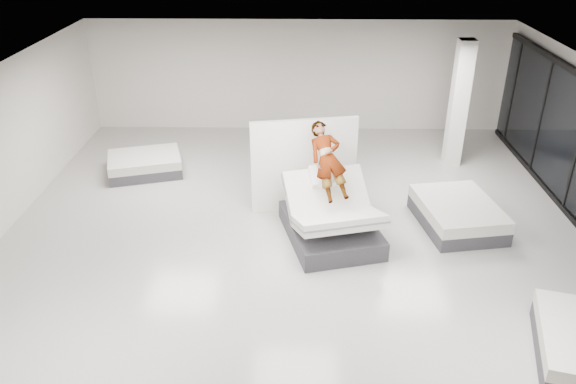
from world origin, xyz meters
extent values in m
plane|color=#A9A69F|center=(0.00, 0.00, 0.00)|extent=(14.00, 14.00, 0.00)
plane|color=#262629|center=(0.00, 0.00, 3.20)|extent=(14.00, 14.00, 0.00)
cube|color=beige|center=(0.00, 7.00, 1.60)|extent=(12.00, 0.04, 3.20)
cube|color=#3A3A3F|center=(0.68, 0.74, 0.19)|extent=(2.13, 2.53, 0.38)
cube|color=silver|center=(0.59, 1.09, 0.81)|extent=(1.84, 1.39, 0.86)
cube|color=slate|center=(0.59, 1.09, 0.81)|extent=(1.84, 1.29, 0.71)
cube|color=silver|center=(0.80, 0.27, 0.66)|extent=(1.87, 1.49, 0.56)
cube|color=slate|center=(0.80, 0.27, 0.66)|extent=(1.88, 1.45, 0.37)
cube|color=white|center=(0.55, 1.23, 1.17)|extent=(0.69, 0.58, 0.39)
imported|color=slate|center=(0.60, 1.03, 1.33)|extent=(0.97, 1.61, 1.43)
cube|color=black|center=(0.91, 0.75, 1.13)|extent=(0.08, 0.15, 0.08)
cube|color=white|center=(0.15, 1.99, 1.04)|extent=(2.27, 0.52, 2.08)
cube|color=#3A3A3F|center=(3.36, 1.29, 0.15)|extent=(1.77, 2.17, 0.29)
cube|color=silver|center=(3.36, 1.29, 0.42)|extent=(1.77, 2.17, 0.24)
cube|color=#3A3A3F|center=(-3.81, 3.74, 0.13)|extent=(2.03, 1.73, 0.26)
cube|color=silver|center=(-3.81, 3.74, 0.37)|extent=(2.03, 1.73, 0.22)
cube|color=white|center=(4.00, 4.50, 1.60)|extent=(0.40, 0.40, 3.20)
cube|color=black|center=(5.90, 4.00, 1.45)|extent=(0.09, 0.08, 2.80)
cube|color=black|center=(5.90, 6.00, 1.45)|extent=(0.09, 0.08, 2.80)
camera|label=1|loc=(0.02, -8.97, 6.02)|focal=35.00mm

